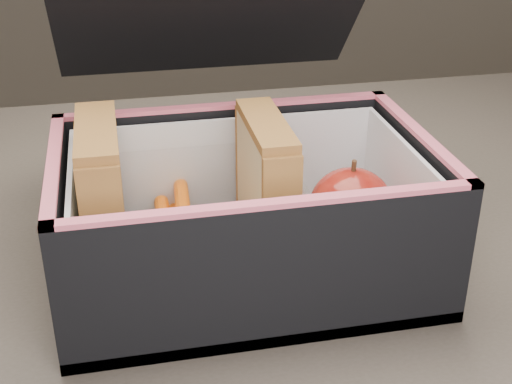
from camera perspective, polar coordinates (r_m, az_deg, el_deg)
kitchen_table at (r=0.63m, az=-2.29°, el=-12.46°), size 1.20×0.80×0.75m
lunch_bag at (r=0.53m, az=-0.95°, el=-0.89°), size 0.27×0.30×0.23m
plastic_tub at (r=0.53m, az=-5.48°, el=-2.31°), size 0.17×0.12×0.07m
sandwich_left at (r=0.52m, az=-12.13°, el=-0.59°), size 0.03×0.10×0.11m
sandwich_right at (r=0.53m, az=0.80°, el=0.39°), size 0.03×0.10×0.11m
carrot_sticks at (r=0.54m, az=-5.73°, el=-3.70°), size 0.05×0.15×0.03m
paper_napkin at (r=0.56m, az=7.27°, el=-4.30°), size 0.11×0.11×0.01m
red_apple at (r=0.55m, az=7.62°, el=-1.12°), size 0.08×0.08×0.07m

